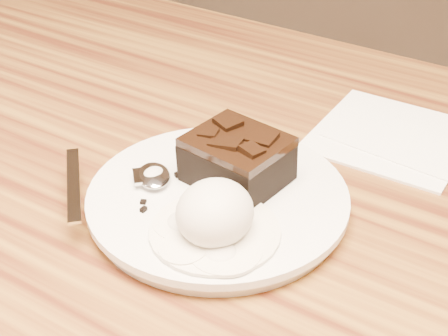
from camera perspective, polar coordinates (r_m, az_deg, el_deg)
The scene contains 9 objects.
plate at distance 0.61m, azimuth -0.51°, elevation -2.83°, with size 0.23×0.23×0.02m, color white.
brownie at distance 0.61m, azimuth 1.09°, elevation 0.49°, with size 0.08×0.07×0.04m, color black.
ice_cream_scoop at distance 0.55m, azimuth -0.77°, elevation -3.71°, with size 0.06×0.07×0.05m, color white.
melt_puddle at distance 0.56m, azimuth -0.75°, elevation -5.36°, with size 0.11×0.11×0.00m, color white.
spoon at distance 0.62m, azimuth -5.85°, elevation -0.76°, with size 0.03×0.17×0.01m, color silver, non-canonical shape.
napkin at distance 0.74m, azimuth 13.70°, elevation 2.66°, with size 0.15×0.15×0.01m, color white.
crumb_a at distance 0.63m, azimuth -3.82°, elevation -0.57°, with size 0.01×0.01×0.00m, color black.
crumb_b at distance 0.59m, azimuth -6.71°, elevation -2.81°, with size 0.01×0.01×0.00m, color black.
crumb_c at distance 0.59m, azimuth -6.68°, elevation -3.43°, with size 0.01×0.00×0.00m, color black.
Camera 1 is at (0.28, -0.41, 1.12)m, focal length 55.20 mm.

